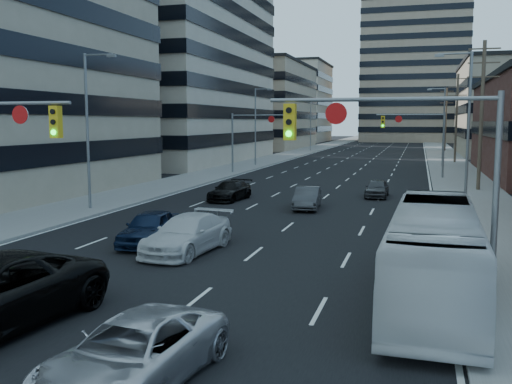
{
  "coord_description": "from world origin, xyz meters",
  "views": [
    {
      "loc": [
        7.89,
        -8.99,
        5.16
      ],
      "look_at": [
        1.3,
        14.04,
        2.2
      ],
      "focal_mm": 40.0,
      "sensor_mm": 36.0,
      "label": 1
    }
  ],
  "objects_px": {
    "transit_bus": "(434,254)",
    "sedan_blue": "(150,228)",
    "white_van": "(187,234)",
    "silver_suv": "(133,353)"
  },
  "relations": [
    {
      "from": "transit_bus",
      "to": "sedan_blue",
      "type": "bearing_deg",
      "value": 158.62
    },
    {
      "from": "transit_bus",
      "to": "white_van",
      "type": "bearing_deg",
      "value": 158.78
    },
    {
      "from": "silver_suv",
      "to": "transit_bus",
      "type": "relative_size",
      "value": 0.47
    },
    {
      "from": "silver_suv",
      "to": "transit_bus",
      "type": "xyz_separation_m",
      "value": [
        5.75,
        7.13,
        0.75
      ]
    },
    {
      "from": "sedan_blue",
      "to": "transit_bus",
      "type": "bearing_deg",
      "value": -27.76
    },
    {
      "from": "silver_suv",
      "to": "sedan_blue",
      "type": "bearing_deg",
      "value": 121.47
    },
    {
      "from": "white_van",
      "to": "silver_suv",
      "type": "xyz_separation_m",
      "value": [
        3.48,
        -11.0,
        -0.07
      ]
    },
    {
      "from": "transit_bus",
      "to": "sedan_blue",
      "type": "distance_m",
      "value": 12.28
    },
    {
      "from": "white_van",
      "to": "silver_suv",
      "type": "distance_m",
      "value": 11.54
    },
    {
      "from": "silver_suv",
      "to": "transit_bus",
      "type": "height_order",
      "value": "transit_bus"
    }
  ]
}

